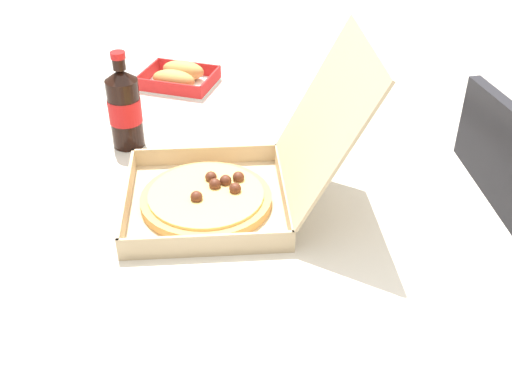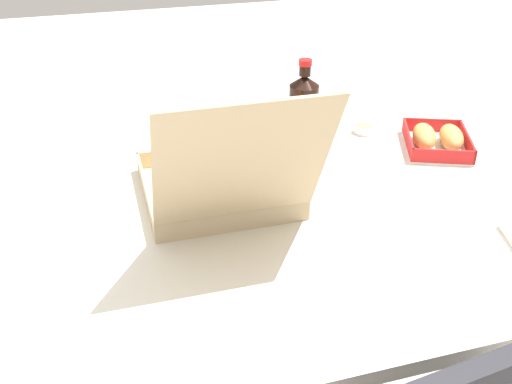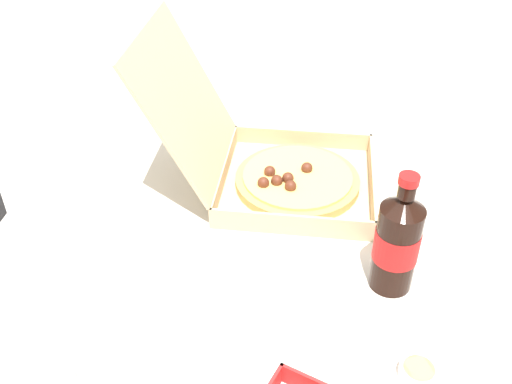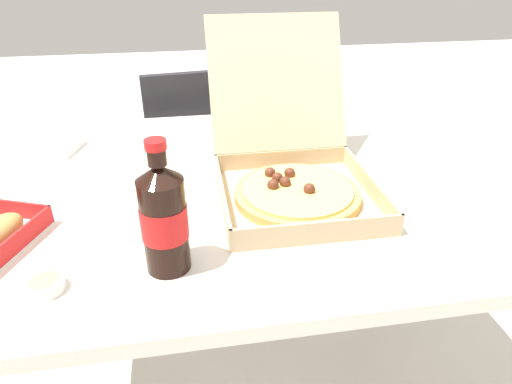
{
  "view_description": "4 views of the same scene",
  "coord_description": "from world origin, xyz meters",
  "px_view_note": "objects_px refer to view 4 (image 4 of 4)",
  "views": [
    {
      "loc": [
        1.1,
        -0.1,
        1.44
      ],
      "look_at": [
        0.08,
        -0.02,
        0.75
      ],
      "focal_mm": 43.58,
      "sensor_mm": 36.0,
      "label": 1
    },
    {
      "loc": [
        0.32,
        0.99,
        1.38
      ],
      "look_at": [
        0.01,
        -0.07,
        0.74
      ],
      "focal_mm": 41.76,
      "sensor_mm": 36.0,
      "label": 2
    },
    {
      "loc": [
        -0.89,
        -0.15,
        1.44
      ],
      "look_at": [
        0.04,
        -0.04,
        0.74
      ],
      "focal_mm": 40.53,
      "sensor_mm": 36.0,
      "label": 3
    },
    {
      "loc": [
        -0.13,
        -0.89,
        1.19
      ],
      "look_at": [
        0.01,
        -0.09,
        0.74
      ],
      "focal_mm": 31.59,
      "sensor_mm": 36.0,
      "label": 4
    }
  ],
  "objects_px": {
    "chair": "(197,157)",
    "paper_menu": "(459,189)",
    "napkin_pile": "(56,147)",
    "cola_bottle": "(164,218)",
    "pizza_box_open": "(293,171)",
    "dipping_sauce_cup": "(45,285)"
  },
  "relations": [
    {
      "from": "chair",
      "to": "paper_menu",
      "type": "xyz_separation_m",
      "value": [
        0.54,
        -0.81,
        0.25
      ]
    },
    {
      "from": "chair",
      "to": "napkin_pile",
      "type": "relative_size",
      "value": 7.55
    },
    {
      "from": "napkin_pile",
      "to": "chair",
      "type": "bearing_deg",
      "value": 50.6
    },
    {
      "from": "paper_menu",
      "to": "napkin_pile",
      "type": "distance_m",
      "value": 0.97
    },
    {
      "from": "chair",
      "to": "cola_bottle",
      "type": "height_order",
      "value": "cola_bottle"
    },
    {
      "from": "pizza_box_open",
      "to": "cola_bottle",
      "type": "relative_size",
      "value": 2.04
    },
    {
      "from": "dipping_sauce_cup",
      "to": "chair",
      "type": "bearing_deg",
      "value": 75.15
    },
    {
      "from": "chair",
      "to": "paper_menu",
      "type": "height_order",
      "value": "chair"
    },
    {
      "from": "chair",
      "to": "pizza_box_open",
      "type": "xyz_separation_m",
      "value": [
        0.18,
        -0.76,
        0.29
      ]
    },
    {
      "from": "chair",
      "to": "dipping_sauce_cup",
      "type": "relative_size",
      "value": 14.82
    },
    {
      "from": "cola_bottle",
      "to": "paper_menu",
      "type": "bearing_deg",
      "value": 14.74
    },
    {
      "from": "napkin_pile",
      "to": "dipping_sauce_cup",
      "type": "xyz_separation_m",
      "value": [
        0.1,
        -0.56,
        0.0
      ]
    },
    {
      "from": "chair",
      "to": "napkin_pile",
      "type": "bearing_deg",
      "value": -129.4
    },
    {
      "from": "chair",
      "to": "pizza_box_open",
      "type": "relative_size",
      "value": 1.81
    },
    {
      "from": "pizza_box_open",
      "to": "dipping_sauce_cup",
      "type": "xyz_separation_m",
      "value": [
        -0.44,
        -0.25,
        -0.04
      ]
    },
    {
      "from": "pizza_box_open",
      "to": "chair",
      "type": "bearing_deg",
      "value": 103.35
    },
    {
      "from": "chair",
      "to": "pizza_box_open",
      "type": "height_order",
      "value": "pizza_box_open"
    },
    {
      "from": "paper_menu",
      "to": "napkin_pile",
      "type": "xyz_separation_m",
      "value": [
        -0.9,
        0.37,
        0.01
      ]
    },
    {
      "from": "dipping_sauce_cup",
      "to": "napkin_pile",
      "type": "bearing_deg",
      "value": 100.14
    },
    {
      "from": "cola_bottle",
      "to": "napkin_pile",
      "type": "relative_size",
      "value": 2.04
    },
    {
      "from": "dipping_sauce_cup",
      "to": "pizza_box_open",
      "type": "bearing_deg",
      "value": 28.96
    },
    {
      "from": "chair",
      "to": "paper_menu",
      "type": "distance_m",
      "value": 1.0
    }
  ]
}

